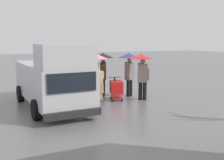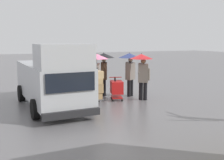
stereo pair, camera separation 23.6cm
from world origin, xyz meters
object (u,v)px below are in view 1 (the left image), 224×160
object	(u,v)px
hand_dolly_boxes	(96,85)
pedestrian_black_side	(142,66)
cargo_van_parked_right	(53,79)
shopping_cart_vendor	(116,88)
pedestrian_pink_side	(129,64)
pedestrian_far_side	(95,66)
pedestrian_white_side	(103,64)

from	to	relation	value
hand_dolly_boxes	pedestrian_black_side	world-z (taller)	pedestrian_black_side
hand_dolly_boxes	pedestrian_black_side	distance (m)	2.32
cargo_van_parked_right	hand_dolly_boxes	xyz separation A→B (m)	(-1.84, 0.10, -0.34)
shopping_cart_vendor	pedestrian_pink_side	xyz separation A→B (m)	(-0.95, -0.50, 1.02)
hand_dolly_boxes	pedestrian_pink_side	bearing A→B (deg)	-158.31
hand_dolly_boxes	pedestrian_far_side	xyz separation A→B (m)	(-0.29, -0.77, 0.73)
pedestrian_black_side	pedestrian_far_side	distance (m)	2.10
pedestrian_pink_side	pedestrian_white_side	world-z (taller)	same
shopping_cart_vendor	pedestrian_white_side	xyz separation A→B (m)	(0.15, -1.10, 1.02)
hand_dolly_boxes	pedestrian_pink_side	size ratio (longest dim) A/B	0.67
cargo_van_parked_right	pedestrian_white_side	distance (m)	3.13
pedestrian_black_side	pedestrian_pink_side	bearing A→B (deg)	-83.13
cargo_van_parked_right	pedestrian_black_side	world-z (taller)	cargo_van_parked_right
cargo_van_parked_right	shopping_cart_vendor	world-z (taller)	cargo_van_parked_right
pedestrian_pink_side	pedestrian_far_side	distance (m)	1.78
shopping_cart_vendor	pedestrian_white_side	world-z (taller)	pedestrian_white_side
pedestrian_pink_side	pedestrian_far_side	world-z (taller)	same
shopping_cart_vendor	hand_dolly_boxes	size ratio (longest dim) A/B	0.73
shopping_cart_vendor	pedestrian_far_side	size ratio (longest dim) A/B	0.49
pedestrian_pink_side	cargo_van_parked_right	bearing A→B (deg)	10.45
shopping_cart_vendor	hand_dolly_boxes	bearing A→B (deg)	15.89
cargo_van_parked_right	pedestrian_far_side	distance (m)	2.27
pedestrian_far_side	pedestrian_white_side	bearing A→B (deg)	-136.32
shopping_cart_vendor	pedestrian_black_side	distance (m)	1.54
pedestrian_black_side	pedestrian_far_side	world-z (taller)	same
hand_dolly_boxes	pedestrian_pink_side	distance (m)	2.36
pedestrian_white_side	hand_dolly_boxes	bearing A→B (deg)	55.52
cargo_van_parked_right	pedestrian_white_side	size ratio (longest dim) A/B	2.50
shopping_cart_vendor	pedestrian_far_side	bearing A→B (deg)	-28.15
pedestrian_far_side	pedestrian_black_side	bearing A→B (deg)	154.64
pedestrian_pink_side	pedestrian_white_side	distance (m)	1.25
hand_dolly_boxes	pedestrian_white_side	distance (m)	1.88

